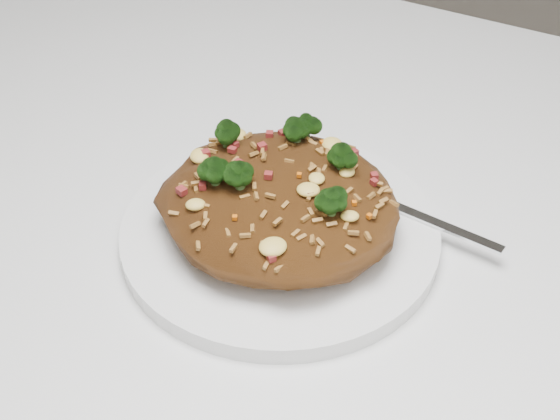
% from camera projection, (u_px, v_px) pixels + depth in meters
% --- Properties ---
extents(dining_table, '(1.20, 0.80, 0.75)m').
position_uv_depth(dining_table, '(216.00, 270.00, 0.69)').
color(dining_table, silver).
rests_on(dining_table, ground).
extents(plate, '(0.24, 0.24, 0.01)m').
position_uv_depth(plate, '(280.00, 232.00, 0.59)').
color(plate, white).
rests_on(plate, dining_table).
extents(fried_rice, '(0.18, 0.17, 0.07)m').
position_uv_depth(fried_rice, '(280.00, 194.00, 0.56)').
color(fried_rice, brown).
rests_on(fried_rice, plate).
extents(fork, '(0.16, 0.03, 0.00)m').
position_uv_depth(fork, '(412.00, 213.00, 0.59)').
color(fork, silver).
rests_on(fork, plate).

